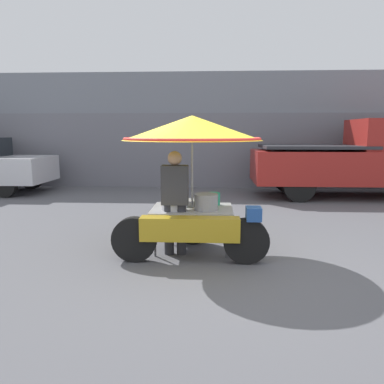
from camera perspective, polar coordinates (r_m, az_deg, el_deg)
ground_plane at (r=5.12m, az=5.28°, el=-11.19°), size 36.00×36.00×0.00m
shopfront_building at (r=13.03m, az=4.03°, el=9.26°), size 28.00×2.06×3.64m
vendor_motorcycle_cart at (r=5.49m, az=0.04°, el=7.13°), size 2.16×2.06×2.01m
vendor_person at (r=5.38m, az=-2.61°, el=-0.91°), size 0.38×0.22×1.51m
pickup_truck at (r=11.18m, az=24.27°, el=4.45°), size 5.47×1.89×2.11m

